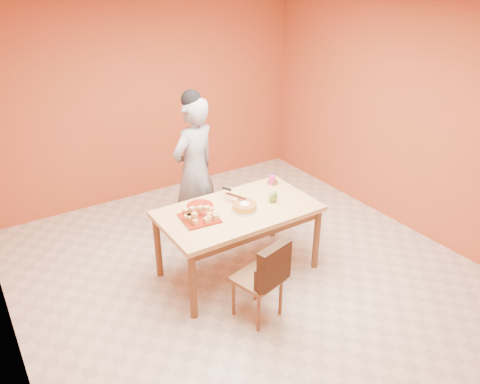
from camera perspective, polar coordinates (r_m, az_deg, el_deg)
floor at (r=5.04m, az=1.31°, el=-10.35°), size 5.00×5.00×0.00m
ceiling at (r=4.05m, az=1.73°, el=21.92°), size 5.00×5.00×0.00m
wall_back at (r=6.48m, az=-11.24°, el=11.03°), size 4.50×0.00×4.50m
wall_right at (r=5.86m, az=20.23°, el=8.29°), size 0.00×5.00×5.00m
dining_table at (r=4.78m, az=-0.23°, el=-3.07°), size 1.60×0.90×0.76m
dining_chair at (r=4.31m, az=2.30°, el=-10.38°), size 0.47×0.53×0.84m
pastry_pile at (r=4.53m, az=-5.00°, el=-2.53°), size 0.31×0.31×0.10m
person at (r=5.39m, az=-5.57°, el=2.67°), size 0.72×0.59×1.71m
pastry_platter at (r=4.56m, az=-4.97°, el=-3.18°), size 0.37×0.37×0.02m
red_dinner_plate at (r=4.79m, az=-4.90°, el=-1.69°), size 0.31×0.31×0.02m
white_cake_plate at (r=4.71m, az=0.56°, el=-2.13°), size 0.31×0.31×0.01m
sponge_cake at (r=4.69m, az=0.56°, el=-1.77°), size 0.27×0.27×0.06m
cake_server at (r=4.82m, az=-0.51°, el=-0.52°), size 0.14×0.25×0.01m
egg_ornament at (r=4.85m, az=4.06°, el=-0.54°), size 0.12×0.10×0.13m
magenta_glass at (r=5.24m, az=3.93°, el=1.47°), size 0.08×0.08×0.10m
checker_tin at (r=5.27m, az=4.02°, el=1.21°), size 0.13×0.13×0.03m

